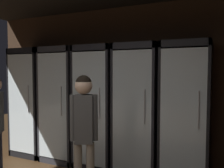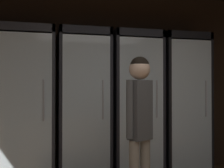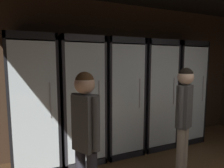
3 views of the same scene
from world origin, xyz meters
TOP-DOWN VIEW (x-y plane):
  - wall_back at (0.00, 3.03)m, footprint 6.00×0.06m
  - cooler_left at (-1.24, 2.71)m, footprint 0.69×0.66m
  - cooler_center at (-0.51, 2.71)m, footprint 0.69×0.66m
  - cooler_right at (0.22, 2.71)m, footprint 0.69×0.66m
  - cooler_far_right at (0.96, 2.71)m, footprint 0.69×0.66m
  - shopper_near at (-0.09, 1.52)m, footprint 0.31×0.23m

SIDE VIEW (x-z plane):
  - shopper_near at x=-0.09m, z-range 0.21..1.82m
  - cooler_far_right at x=0.96m, z-range -0.03..2.07m
  - cooler_left at x=-1.24m, z-range -0.03..2.07m
  - cooler_center at x=-0.51m, z-range -0.03..2.07m
  - cooler_right at x=0.22m, z-range -0.02..2.07m
  - wall_back at x=0.00m, z-range 0.00..2.80m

